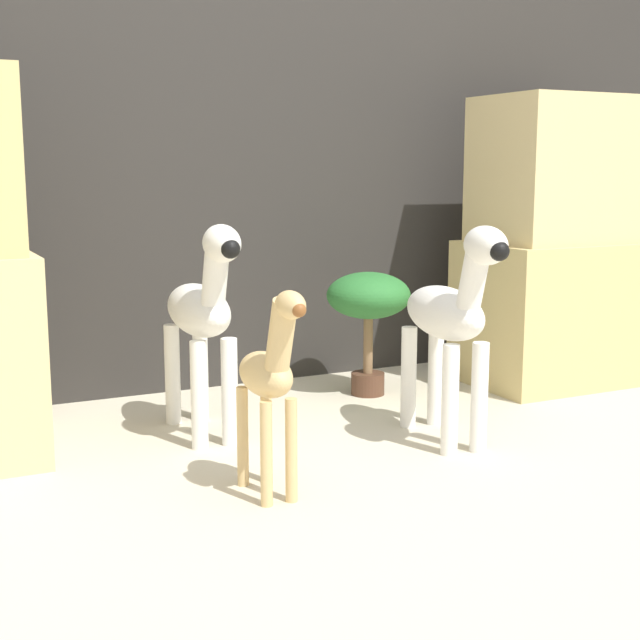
% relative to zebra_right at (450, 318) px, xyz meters
% --- Properties ---
extents(ground_plane, '(14.00, 14.00, 0.00)m').
position_rel_zebra_right_xyz_m(ground_plane, '(-0.32, -0.26, -0.38)').
color(ground_plane, beige).
extents(wall_back, '(6.40, 0.08, 2.20)m').
position_rel_zebra_right_xyz_m(wall_back, '(-0.32, 1.01, 0.72)').
color(wall_back, '#2D2B28').
rests_on(wall_back, ground_plane).
extents(rock_pillar_right, '(0.79, 0.47, 1.08)m').
position_rel_zebra_right_xyz_m(rock_pillar_right, '(0.87, 0.49, 0.13)').
color(rock_pillar_right, '#D1B775').
rests_on(rock_pillar_right, ground_plane).
extents(zebra_right, '(0.21, 0.56, 0.67)m').
position_rel_zebra_right_xyz_m(zebra_right, '(0.00, 0.00, 0.00)').
color(zebra_right, white).
rests_on(zebra_right, ground_plane).
extents(zebra_left, '(0.17, 0.56, 0.67)m').
position_rel_zebra_right_xyz_m(zebra_left, '(-0.64, 0.38, 0.00)').
color(zebra_left, white).
rests_on(zebra_left, ground_plane).
extents(giraffe_figurine, '(0.11, 0.33, 0.54)m').
position_rel_zebra_right_xyz_m(giraffe_figurine, '(-0.66, -0.18, -0.07)').
color(giraffe_figurine, tan).
rests_on(giraffe_figurine, ground_plane).
extents(potted_palm_front, '(0.30, 0.30, 0.45)m').
position_rel_zebra_right_xyz_m(potted_palm_front, '(0.06, 0.61, -0.04)').
color(potted_palm_front, '#513323').
rests_on(potted_palm_front, ground_plane).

